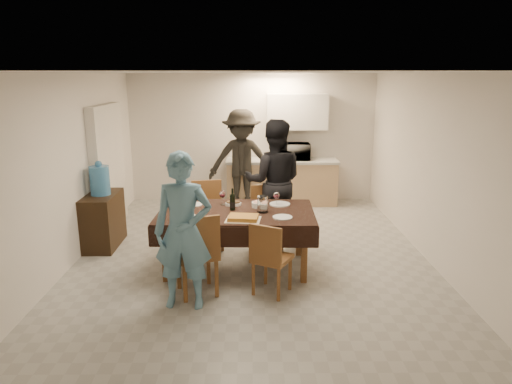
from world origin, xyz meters
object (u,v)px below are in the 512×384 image
dining_table (236,214)px  microwave (295,151)px  savoury_tart (243,218)px  person_near (183,231)px  water_jug (100,180)px  console (103,220)px  water_pitcher (263,204)px  person_kitchen (242,161)px  wine_bottle (232,199)px  person_far (274,182)px

dining_table → microwave: microwave is taller
savoury_tart → person_near: bearing=-134.1°
microwave → water_jug: bearing=37.0°
dining_table → console: size_ratio=2.37×
dining_table → water_pitcher: water_pitcher is taller
dining_table → savoury_tart: bearing=-73.7°
water_jug → dining_table: bearing=-22.0°
dining_table → water_jug: 2.24m
savoury_tart → microwave: microwave is taller
water_jug → person_kitchen: person_kitchen is taller
dining_table → microwave: 3.39m
console → person_near: bearing=-51.2°
console → person_kitchen: bearing=42.7°
water_pitcher → person_near: 1.35m
console → water_jug: water_jug is taller
wine_bottle → microwave: bearing=70.4°
water_jug → person_far: person_far is taller
dining_table → person_kitchen: person_kitchen is taller
wine_bottle → person_kitchen: size_ratio=0.15×
water_pitcher → dining_table: bearing=171.9°
console → person_near: person_near is taller
dining_table → wine_bottle: size_ratio=7.03×
water_pitcher → person_far: (0.20, 1.10, 0.05)m
microwave → person_far: bearing=76.4°
console → savoury_tart: bearing=-29.3°
wine_bottle → person_near: person_near is taller
wine_bottle → water_pitcher: 0.41m
wine_bottle → person_kitchen: (0.06, 2.70, 0.02)m
person_near → person_far: person_far is taller
water_jug → savoury_tart: 2.49m
wine_bottle → person_kitchen: bearing=88.6°
microwave → console: bearing=37.0°
water_jug → console: bearing=90.0°
console → savoury_tart: size_ratio=2.06×
person_kitchen → person_far: bearing=-72.5°
person_kitchen → wine_bottle: bearing=-91.4°
savoury_tart → water_jug: bearing=150.7°
water_jug → savoury_tart: (2.17, -1.21, -0.20)m
wine_bottle → water_pitcher: bearing=-14.0°
console → water_pitcher: 2.62m
dining_table → person_far: (0.55, 1.05, 0.19)m
person_far → water_pitcher: bearing=82.9°
console → person_far: (2.62, 0.22, 0.55)m
console → person_near: (1.52, -1.88, 0.48)m
console → microwave: microwave is taller
console → wine_bottle: size_ratio=2.97×
water_jug → microwave: 3.93m
console → person_near: size_ratio=0.50×
microwave → person_near: size_ratio=0.33×
water_pitcher → console: bearing=159.9°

